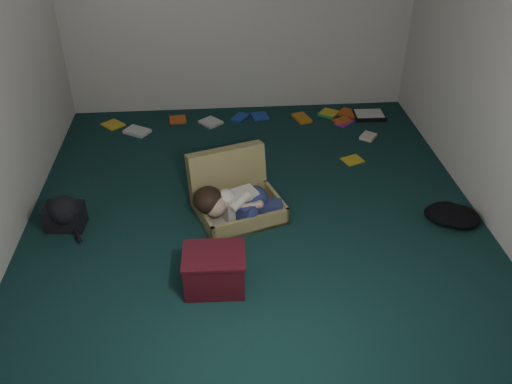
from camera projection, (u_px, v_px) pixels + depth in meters
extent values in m
plane|color=#10302F|center=(255.00, 215.00, 4.84)|extent=(4.50, 4.50, 0.00)
plane|color=silver|center=(238.00, 0.00, 5.97)|extent=(4.50, 0.00, 4.50)
plane|color=silver|center=(297.00, 284.00, 2.25)|extent=(4.50, 0.00, 4.50)
plane|color=silver|center=(508.00, 70.00, 4.25)|extent=(0.00, 4.50, 4.50)
cube|color=#9D8F56|center=(241.00, 210.00, 4.76)|extent=(0.84, 0.71, 0.16)
cube|color=beige|center=(241.00, 214.00, 4.78)|extent=(0.76, 0.63, 0.02)
cube|color=#9D8F56|center=(227.00, 175.00, 4.92)|extent=(0.75, 0.43, 0.52)
cube|color=silver|center=(239.00, 204.00, 4.69)|extent=(0.35, 0.29, 0.22)
sphere|color=tan|center=(215.00, 206.00, 4.56)|extent=(0.19, 0.19, 0.19)
ellipsoid|color=black|center=(208.00, 200.00, 4.57)|extent=(0.26, 0.27, 0.22)
ellipsoid|color=navy|center=(255.00, 199.00, 4.75)|extent=(0.23, 0.27, 0.22)
cube|color=navy|center=(251.00, 209.00, 4.64)|extent=(0.29, 0.27, 0.14)
cube|color=navy|center=(268.00, 208.00, 4.70)|extent=(0.24, 0.12, 0.11)
sphere|color=white|center=(277.00, 206.00, 4.76)|extent=(0.11, 0.11, 0.11)
sphere|color=white|center=(280.00, 211.00, 4.71)|extent=(0.10, 0.10, 0.10)
cylinder|color=tan|center=(251.00, 206.00, 4.58)|extent=(0.20, 0.12, 0.07)
cube|color=#460E17|center=(215.00, 271.00, 4.01)|extent=(0.45, 0.36, 0.29)
cube|color=#460E17|center=(214.00, 255.00, 3.92)|extent=(0.47, 0.38, 0.02)
cube|color=black|center=(369.00, 115.00, 6.47)|extent=(0.37, 0.28, 0.05)
cube|color=white|center=(369.00, 113.00, 6.45)|extent=(0.33, 0.25, 0.01)
cube|color=gold|center=(113.00, 125.00, 6.29)|extent=(0.21, 0.16, 0.02)
cube|color=#D3531C|center=(178.00, 120.00, 6.39)|extent=(0.26, 0.25, 0.02)
cube|color=silver|center=(211.00, 123.00, 6.33)|extent=(0.21, 0.25, 0.02)
cube|color=#1E41A4|center=(260.00, 117.00, 6.46)|extent=(0.22, 0.25, 0.02)
cube|color=orange|center=(302.00, 119.00, 6.42)|extent=(0.26, 0.24, 0.02)
cube|color=green|center=(328.00, 114.00, 6.52)|extent=(0.22, 0.18, 0.02)
cube|color=purple|center=(344.00, 122.00, 6.33)|extent=(0.26, 0.26, 0.02)
cube|color=beige|center=(368.00, 137.00, 6.04)|extent=(0.19, 0.24, 0.02)
cube|color=gold|center=(353.00, 160.00, 5.62)|extent=(0.23, 0.26, 0.02)
cube|color=#D3531C|center=(349.00, 113.00, 6.53)|extent=(0.26, 0.24, 0.02)
cube|color=silver|center=(137.00, 132.00, 6.14)|extent=(0.23, 0.19, 0.02)
cube|color=#1E41A4|center=(240.00, 117.00, 6.44)|extent=(0.26, 0.26, 0.02)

